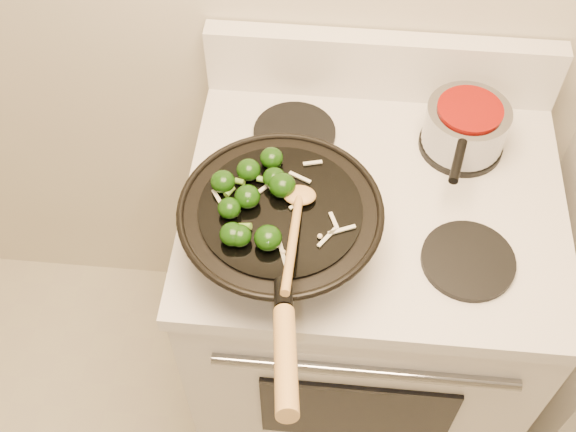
{
  "coord_description": "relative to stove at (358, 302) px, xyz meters",
  "views": [
    {
      "loc": [
        -0.16,
        0.24,
        2.09
      ],
      "look_at": [
        -0.23,
        1.02,
        1.02
      ],
      "focal_mm": 45.0,
      "sensor_mm": 36.0,
      "label": 1
    }
  ],
  "objects": [
    {
      "name": "wok",
      "position": [
        -0.18,
        -0.16,
        0.53
      ],
      "size": [
        0.38,
        0.63,
        0.25
      ],
      "color": "black",
      "rests_on": "stove"
    },
    {
      "name": "stirfry",
      "position": [
        -0.23,
        -0.15,
        0.59
      ],
      "size": [
        0.27,
        0.25,
        0.04
      ],
      "color": "black",
      "rests_on": "wok"
    },
    {
      "name": "saucepan",
      "position": [
        0.18,
        0.15,
        0.51
      ],
      "size": [
        0.17,
        0.28,
        0.1
      ],
      "color": "gray",
      "rests_on": "stove"
    },
    {
      "name": "stove",
      "position": [
        0.0,
        0.0,
        0.0
      ],
      "size": [
        0.78,
        0.67,
        1.08
      ],
      "color": "white",
      "rests_on": "ground"
    },
    {
      "name": "wooden_spoon",
      "position": [
        -0.15,
        -0.2,
        0.61
      ],
      "size": [
        0.06,
        0.27,
        0.09
      ],
      "color": "#B28446",
      "rests_on": "wok"
    }
  ]
}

